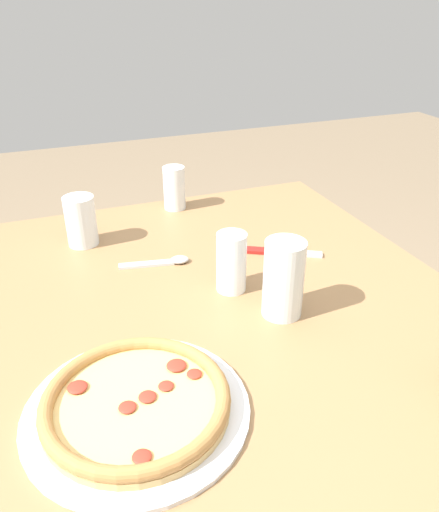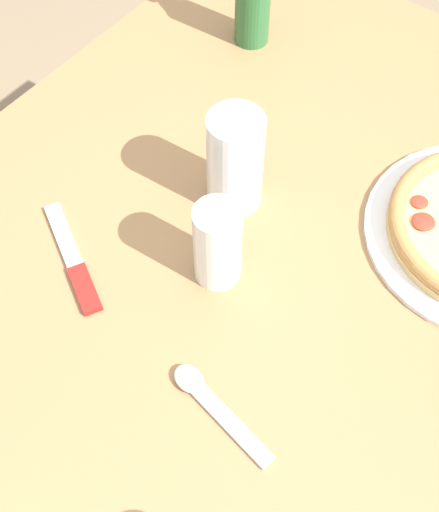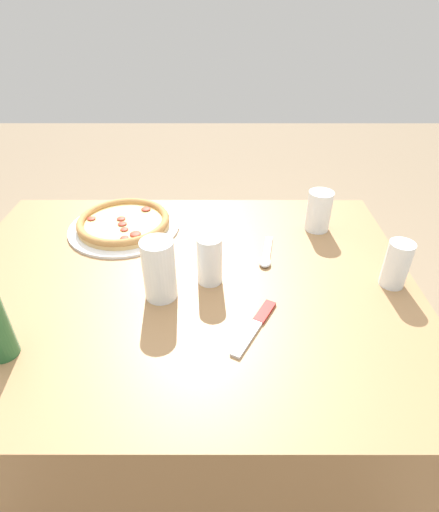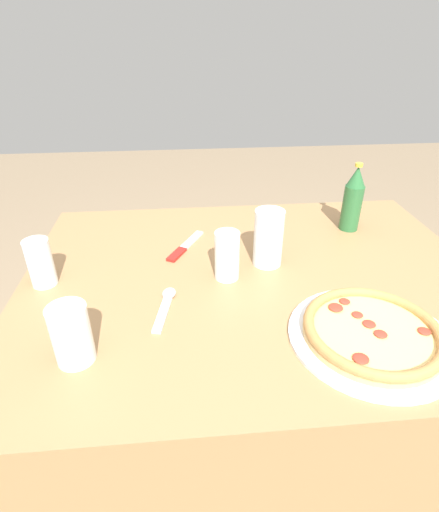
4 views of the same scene
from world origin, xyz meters
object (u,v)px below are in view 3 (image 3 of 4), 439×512
Objects in this scene: pizza_salami at (124,223)px; spoon at (266,256)px; glass_red_wine at (210,262)px; glass_mango_juice at (319,212)px; glass_iced_tea at (396,267)px; glass_water at (159,271)px; knife at (256,325)px.

pizza_salami reaches higher than spoon.
glass_mango_juice is at bearing -141.12° from glass_red_wine.
spoon is at bearing -146.69° from glass_red_wine.
pizza_salami is 2.75× the size of glass_mango_juice.
glass_mango_juice reaches higher than glass_iced_tea.
knife is at bearing 154.69° from glass_water.
spoon is (-0.42, 0.16, -0.01)m from pizza_salami.
glass_iced_tea is at bearing 178.32° from glass_red_wine.
glass_red_wine is 0.13m from glass_water.
glass_water is (-0.15, 0.32, 0.05)m from pizza_salami.
glass_mango_juice is 0.76× the size of spoon.
knife is at bearing 62.80° from glass_mango_juice.
glass_mango_juice is 0.41m from glass_red_wine.
glass_iced_tea is 0.38m from knife.
glass_mango_juice reaches higher than spoon.
glass_red_wine is 0.45m from glass_iced_tea.
glass_mango_juice is 0.30m from glass_iced_tea.
glass_iced_tea is 0.75× the size of spoon.
glass_iced_tea is at bearing 116.07° from glass_mango_juice.
glass_mango_juice is 0.96× the size of glass_red_wine.
glass_red_wine is 1.05× the size of glass_iced_tea.
glass_iced_tea reaches higher than knife.
glass_water is at bearing 30.55° from spoon.
glass_water is 0.96× the size of spoon.
glass_mango_juice is at bearing -136.76° from spoon.
glass_iced_tea is (-0.72, 0.27, 0.04)m from pizza_salami.
glass_water reaches higher than glass_iced_tea.
glass_iced_tea is at bearing 159.28° from pizza_salami.
glass_iced_tea is 0.69× the size of knife.
glass_red_wine is at bearing 38.88° from glass_mango_juice.
pizza_salami reaches higher than knife.
pizza_salami is 0.77m from glass_iced_tea.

